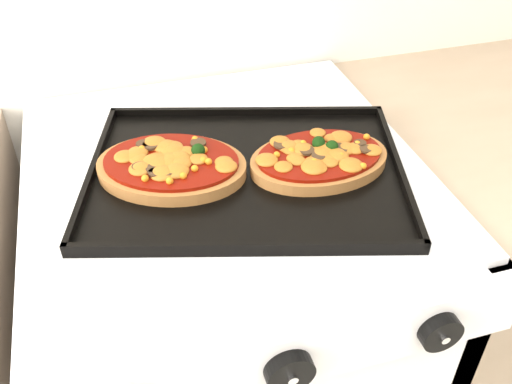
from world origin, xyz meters
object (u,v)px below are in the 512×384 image
object	(u,v)px
baking_tray	(246,171)
pizza_right	(319,158)
pizza_left	(171,165)
stove	(233,350)

from	to	relation	value
baking_tray	pizza_right	distance (m)	0.11
baking_tray	pizza_right	size ratio (longest dim) A/B	2.19
pizza_left	pizza_right	xyz separation A→B (m)	(0.21, -0.04, -0.00)
stove	baking_tray	distance (m)	0.47
stove	pizza_right	world-z (taller)	pizza_right
baking_tray	pizza_left	distance (m)	0.11
stove	baking_tray	xyz separation A→B (m)	(0.02, -0.04, 0.47)
stove	pizza_right	xyz separation A→B (m)	(0.13, -0.05, 0.48)
baking_tray	pizza_right	xyz separation A→B (m)	(0.11, -0.02, 0.01)
baking_tray	pizza_left	size ratio (longest dim) A/B	2.09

